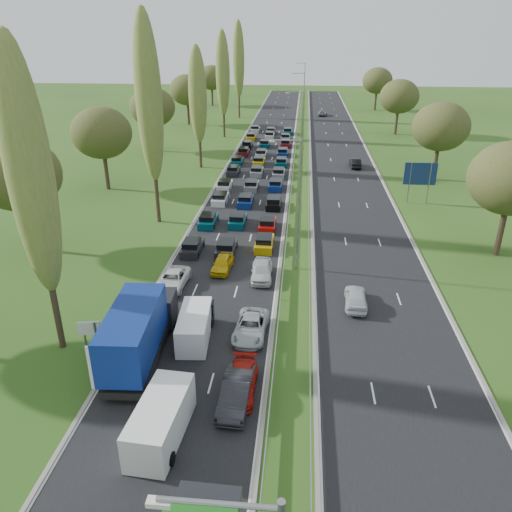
% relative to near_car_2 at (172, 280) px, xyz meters
% --- Properties ---
extents(ground, '(260.00, 260.00, 0.00)m').
position_rel_near_car_2_xyz_m(ground, '(10.50, 41.62, -0.70)').
color(ground, '#284E18').
rests_on(ground, ground).
extents(near_carriageway, '(10.50, 215.00, 0.04)m').
position_rel_near_car_2_xyz_m(near_carriageway, '(3.75, 44.12, -0.70)').
color(near_carriageway, black).
rests_on(near_carriageway, ground).
extents(far_carriageway, '(10.50, 215.00, 0.04)m').
position_rel_near_car_2_xyz_m(far_carriageway, '(17.25, 44.12, -0.70)').
color(far_carriageway, black).
rests_on(far_carriageway, ground).
extents(central_reservation, '(2.36, 215.00, 0.32)m').
position_rel_near_car_2_xyz_m(central_reservation, '(10.50, 44.12, -0.15)').
color(central_reservation, gray).
rests_on(central_reservation, ground).
extents(lamp_columns, '(0.18, 140.18, 12.00)m').
position_rel_near_car_2_xyz_m(lamp_columns, '(10.50, 39.62, 5.30)').
color(lamp_columns, gray).
rests_on(lamp_columns, ground).
extents(poplar_row, '(2.80, 127.80, 22.44)m').
position_rel_near_car_2_xyz_m(poplar_row, '(-5.50, 29.79, 11.69)').
color(poplar_row, '#2D2116').
rests_on(poplar_row, ground).
extents(woodland_left, '(8.00, 166.00, 11.10)m').
position_rel_near_car_2_xyz_m(woodland_left, '(-16.00, 24.24, 6.98)').
color(woodland_left, '#2D2116').
rests_on(woodland_left, ground).
extents(woodland_right, '(8.00, 153.00, 11.10)m').
position_rel_near_car_2_xyz_m(woodland_right, '(30.00, 28.29, 6.98)').
color(woodland_right, '#2D2116').
rests_on(woodland_right, ground).
extents(traffic_queue_fill, '(9.13, 68.32, 0.80)m').
position_rel_near_car_2_xyz_m(traffic_queue_fill, '(3.75, 39.41, -0.26)').
color(traffic_queue_fill, black).
rests_on(traffic_queue_fill, ground).
extents(near_car_2, '(2.47, 4.98, 1.36)m').
position_rel_near_car_2_xyz_m(near_car_2, '(0.00, 0.00, 0.00)').
color(near_car_2, white).
rests_on(near_car_2, near_carriageway).
extents(near_car_7, '(2.01, 4.80, 1.39)m').
position_rel_near_car_2_xyz_m(near_car_7, '(3.58, -7.18, 0.01)').
color(near_car_7, '#043443').
rests_on(near_car_7, near_carriageway).
extents(near_car_8, '(1.84, 4.08, 1.36)m').
position_rel_near_car_2_xyz_m(near_car_8, '(3.74, 3.62, 0.00)').
color(near_car_8, gold).
rests_on(near_car_8, near_carriageway).
extents(near_car_9, '(1.86, 4.80, 1.56)m').
position_rel_near_car_2_xyz_m(near_car_9, '(7.31, -14.05, 0.10)').
color(near_car_9, black).
rests_on(near_car_9, near_carriageway).
extents(near_car_10, '(2.51, 5.00, 1.36)m').
position_rel_near_car_2_xyz_m(near_car_10, '(7.43, -6.75, -0.00)').
color(near_car_10, '#ACB1B6').
rests_on(near_car_10, near_carriageway).
extents(near_car_11, '(1.87, 4.57, 1.33)m').
position_rel_near_car_2_xyz_m(near_car_11, '(7.47, -12.95, -0.02)').
color(near_car_11, '#AF120A').
rests_on(near_car_11, near_carriageway).
extents(near_car_12, '(1.98, 4.59, 1.54)m').
position_rel_near_car_2_xyz_m(near_car_12, '(7.47, 2.37, 0.09)').
color(near_car_12, silver).
rests_on(near_car_12, near_carriageway).
extents(far_car_0, '(1.92, 4.37, 1.46)m').
position_rel_near_car_2_xyz_m(far_car_0, '(15.33, -1.79, 0.05)').
color(far_car_0, silver).
rests_on(far_car_0, far_carriageway).
extents(far_car_1, '(1.66, 4.37, 1.42)m').
position_rel_near_car_2_xyz_m(far_car_1, '(19.15, 42.81, 0.03)').
color(far_car_1, black).
rests_on(far_car_1, far_carriageway).
extents(far_car_2, '(2.51, 4.84, 1.30)m').
position_rel_near_car_2_xyz_m(far_car_2, '(15.39, 95.40, -0.03)').
color(far_car_2, gray).
rests_on(far_car_2, far_carriageway).
extents(blue_lorry, '(2.78, 10.02, 4.23)m').
position_rel_near_car_2_xyz_m(blue_lorry, '(0.40, -10.22, 1.48)').
color(blue_lorry, black).
rests_on(blue_lorry, near_carriageway).
extents(white_van_front, '(2.24, 5.70, 2.29)m').
position_rel_near_car_2_xyz_m(white_van_front, '(3.67, -16.83, 0.47)').
color(white_van_front, white).
rests_on(white_van_front, near_carriageway).
extents(white_van_rear, '(2.04, 5.20, 2.09)m').
position_rel_near_car_2_xyz_m(white_van_rear, '(3.53, -7.44, 0.37)').
color(white_van_rear, white).
rests_on(white_van_rear, near_carriageway).
extents(info_sign, '(1.49, 0.43, 2.10)m').
position_rel_near_car_2_xyz_m(info_sign, '(-3.40, -9.35, 0.67)').
color(info_sign, gray).
rests_on(info_sign, ground).
extents(direction_sign, '(4.00, 0.16, 5.20)m').
position_rel_near_car_2_xyz_m(direction_sign, '(25.40, 25.30, 2.87)').
color(direction_sign, gray).
rests_on(direction_sign, ground).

